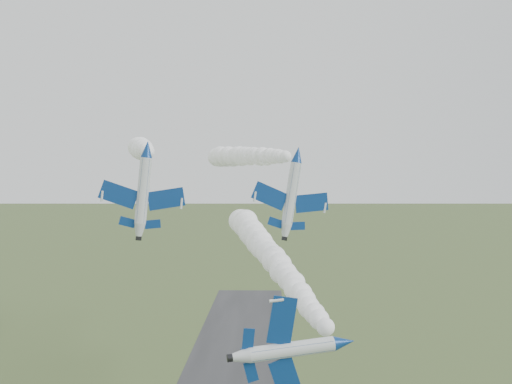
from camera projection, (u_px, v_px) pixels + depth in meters
jet_lead at (345, 343)px, 50.82m from camera, size 3.72×11.54×9.55m
smoke_trail_jet_lead at (269, 254)px, 87.95m from camera, size 19.21×69.58×4.99m
jet_pair_left at (147, 149)px, 80.93m from camera, size 12.06×14.23×3.58m
smoke_trail_jet_pair_left at (142, 149)px, 117.85m from camera, size 19.24×67.85×5.30m
jet_pair_right at (298, 154)px, 79.91m from camera, size 11.18×13.20×3.58m
smoke_trail_jet_pair_right at (242, 157)px, 119.45m from camera, size 24.06×72.92×4.97m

